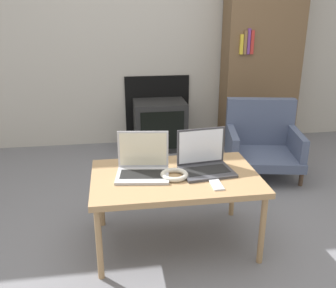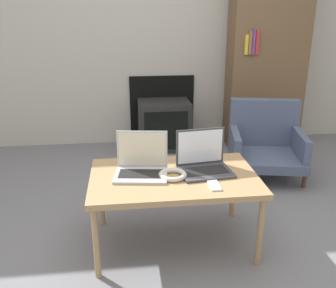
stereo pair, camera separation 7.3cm
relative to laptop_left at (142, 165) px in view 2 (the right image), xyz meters
name	(u,v)px [view 2 (the right image)]	position (x,y,z in m)	size (l,w,h in m)	color
ground_plane	(176,251)	(0.19, -0.15, -0.53)	(14.00, 14.00, 0.00)	slate
wall_back	(149,23)	(0.19, 1.97, 0.75)	(7.00, 0.08, 2.60)	#ADA89E
table	(174,181)	(0.19, -0.05, -0.10)	(1.02, 0.64, 0.48)	#9E7A51
laptop_left	(142,165)	(0.00, 0.00, 0.00)	(0.34, 0.28, 0.25)	#B2B2B7
laptop_right	(203,162)	(0.39, 0.00, 0.00)	(0.34, 0.28, 0.25)	#38383D
headphones	(173,175)	(0.18, -0.08, -0.04)	(0.17, 0.17, 0.03)	beige
phone	(214,185)	(0.40, -0.23, -0.05)	(0.06, 0.14, 0.01)	silver
tv	(164,125)	(0.32, 1.71, -0.28)	(0.54, 0.42, 0.51)	black
armchair	(265,141)	(1.16, 0.94, -0.22)	(0.72, 0.69, 0.66)	#47516B
bookshelf	(267,61)	(1.43, 1.77, 0.37)	(0.81, 0.32, 1.81)	brown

